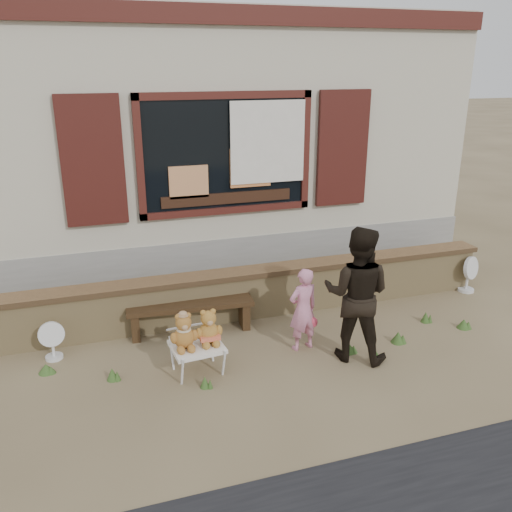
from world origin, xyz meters
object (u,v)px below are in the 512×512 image
object	(u,v)px
folding_chair	(197,348)
teddy_bear_left	(184,330)
bench	(191,311)
teddy_bear_right	(208,326)
adult	(357,294)
child	(303,309)

from	to	relation	value
folding_chair	teddy_bear_left	distance (m)	0.28
bench	teddy_bear_left	xyz separation A→B (m)	(-0.27, -0.98, 0.25)
teddy_bear_right	adult	world-z (taller)	adult
teddy_bear_right	adult	xyz separation A→B (m)	(1.67, -0.24, 0.25)
teddy_bear_left	adult	bearing A→B (deg)	-11.36
bench	child	size ratio (longest dim) A/B	1.57
adult	folding_chair	bearing A→B (deg)	29.70
bench	teddy_bear_right	world-z (taller)	teddy_bear_right
folding_chair	teddy_bear_left	xyz separation A→B (m)	(-0.14, -0.01, 0.24)
child	folding_chair	bearing A→B (deg)	-3.84
folding_chair	child	world-z (taller)	child
bench	folding_chair	distance (m)	0.98
folding_chair	adult	distance (m)	1.89
teddy_bear_left	bench	bearing A→B (deg)	69.76
bench	adult	bearing A→B (deg)	-31.00
teddy_bear_right	child	distance (m)	1.18
teddy_bear_right	bench	bearing A→B (deg)	85.65
teddy_bear_right	child	world-z (taller)	child
folding_chair	adult	bearing A→B (deg)	-12.22
teddy_bear_left	adult	xyz separation A→B (m)	(1.95, -0.21, 0.25)
bench	teddy_bear_left	world-z (taller)	teddy_bear_left
teddy_bear_right	adult	distance (m)	1.70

